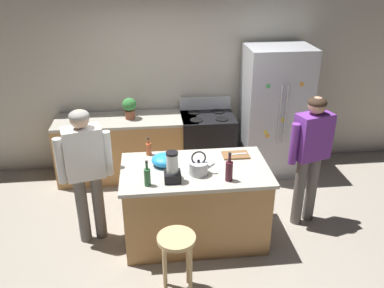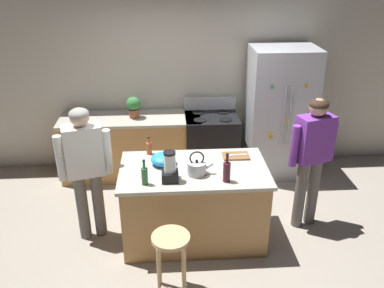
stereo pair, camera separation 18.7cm
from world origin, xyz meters
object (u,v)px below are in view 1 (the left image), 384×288
at_px(kitchen_island, 195,203).
at_px(bottle_olive_oil, 147,177).
at_px(bottle_cooking_sauce, 149,149).
at_px(chef_knife, 237,154).
at_px(person_by_sink_right, 311,150).
at_px(cutting_board, 236,155).
at_px(mixing_bowl, 164,160).
at_px(tea_kettle, 199,167).
at_px(person_by_island_left, 85,165).
at_px(stove_range, 207,144).
at_px(bottle_wine, 229,170).
at_px(refrigerator, 274,112).
at_px(blender_appliance, 172,169).
at_px(bar_stool, 177,250).
at_px(potted_plant, 130,107).

bearing_deg(kitchen_island, bottle_olive_oil, -149.84).
distance_m(bottle_cooking_sauce, chef_knife, 1.02).
distance_m(person_by_sink_right, cutting_board, 0.87).
bearing_deg(cutting_board, bottle_olive_oil, -151.88).
height_order(kitchen_island, person_by_sink_right, person_by_sink_right).
xyz_separation_m(mixing_bowl, cutting_board, (0.83, 0.13, -0.05)).
relative_size(tea_kettle, cutting_board, 0.92).
bearing_deg(person_by_island_left, kitchen_island, -4.88).
height_order(stove_range, bottle_cooking_sauce, bottle_cooking_sauce).
bearing_deg(bottle_wine, tea_kettle, 150.01).
bearing_deg(bottle_wine, mixing_bowl, 147.60).
bearing_deg(refrigerator, person_by_sink_right, -88.85).
bearing_deg(kitchen_island, bottle_cooking_sauce, 142.12).
distance_m(blender_appliance, bottle_wine, 0.58).
distance_m(bottle_cooking_sauce, bottle_olive_oil, 0.68).
xyz_separation_m(kitchen_island, bar_stool, (-0.27, -0.85, 0.07)).
bearing_deg(person_by_island_left, chef_knife, 4.81).
bearing_deg(bottle_olive_oil, bottle_wine, 0.43).
bearing_deg(tea_kettle, person_by_sink_right, 12.18).
xyz_separation_m(potted_plant, chef_knife, (1.26, -1.31, -0.15)).
height_order(bottle_olive_oil, chef_knife, bottle_olive_oil).
height_order(person_by_island_left, bottle_wine, person_by_island_left).
relative_size(refrigerator, bottle_olive_oil, 6.83).
distance_m(bottle_wine, chef_knife, 0.58).
xyz_separation_m(blender_appliance, mixing_bowl, (-0.07, 0.35, -0.08)).
relative_size(bottle_wine, chef_knife, 1.44).
height_order(kitchen_island, bottle_olive_oil, bottle_olive_oil).
height_order(kitchen_island, bottle_cooking_sauce, bottle_cooking_sauce).
xyz_separation_m(bottle_cooking_sauce, mixing_bowl, (0.16, -0.27, -0.02)).
distance_m(kitchen_island, person_by_sink_right, 1.47).
bearing_deg(tea_kettle, cutting_board, 37.77).
relative_size(bar_stool, bottle_olive_oil, 2.45).
bearing_deg(refrigerator, mixing_bowl, -140.20).
distance_m(stove_range, potted_plant, 1.26).
xyz_separation_m(person_by_island_left, tea_kettle, (1.20, -0.23, 0.02)).
relative_size(person_by_island_left, person_by_sink_right, 0.99).
xyz_separation_m(bar_stool, blender_appliance, (0.01, 0.61, 0.52)).
height_order(person_by_sink_right, potted_plant, person_by_sink_right).
bearing_deg(mixing_bowl, bar_stool, -86.60).
height_order(bar_stool, mixing_bowl, mixing_bowl).
bearing_deg(bottle_olive_oil, stove_range, 64.28).
xyz_separation_m(blender_appliance, chef_knife, (0.78, 0.48, -0.11)).
bearing_deg(tea_kettle, blender_appliance, -158.42).
relative_size(bottle_cooking_sauce, bottle_wine, 0.68).
height_order(bottle_wine, chef_knife, bottle_wine).
bearing_deg(bar_stool, chef_knife, 54.11).
height_order(person_by_island_left, person_by_sink_right, person_by_sink_right).
relative_size(kitchen_island, blender_appliance, 4.92).
distance_m(refrigerator, bar_stool, 2.88).
bearing_deg(person_by_island_left, mixing_bowl, 1.00).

